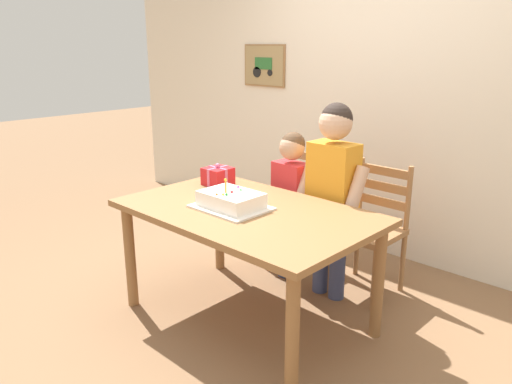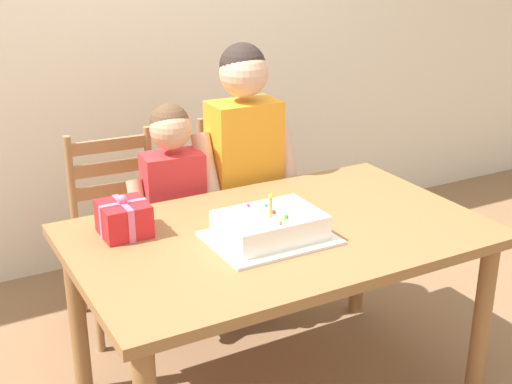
% 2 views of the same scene
% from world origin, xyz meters
% --- Properties ---
extents(ground_plane, '(20.00, 20.00, 0.00)m').
position_xyz_m(ground_plane, '(0.00, 0.00, 0.00)').
color(ground_plane, '#846042').
extents(back_wall, '(6.40, 0.11, 2.60)m').
position_xyz_m(back_wall, '(-0.00, 1.61, 1.30)').
color(back_wall, silver).
rests_on(back_wall, ground).
extents(dining_table, '(1.55, 0.96, 0.75)m').
position_xyz_m(dining_table, '(0.00, 0.00, 0.66)').
color(dining_table, olive).
rests_on(dining_table, ground).
extents(birthday_cake, '(0.44, 0.34, 0.19)m').
position_xyz_m(birthday_cake, '(-0.08, -0.06, 0.80)').
color(birthday_cake, white).
rests_on(birthday_cake, dining_table).
extents(gift_box_red_large, '(0.18, 0.18, 0.16)m').
position_xyz_m(gift_box_red_large, '(-0.52, 0.24, 0.81)').
color(gift_box_red_large, red).
rests_on(gift_box_red_large, dining_table).
extents(chair_left, '(0.45, 0.45, 0.92)m').
position_xyz_m(chair_left, '(-0.34, 0.89, 0.47)').
color(chair_left, '#996B42').
rests_on(chair_left, ground).
extents(chair_right, '(0.42, 0.42, 0.92)m').
position_xyz_m(chair_right, '(0.34, 0.89, 0.47)').
color(chair_right, '#996B42').
rests_on(chair_right, ground).
extents(child_older, '(0.49, 0.28, 1.35)m').
position_xyz_m(child_older, '(0.18, 0.63, 0.82)').
color(child_older, '#38426B').
rests_on(child_older, ground).
extents(child_younger, '(0.42, 0.25, 1.12)m').
position_xyz_m(child_younger, '(-0.17, 0.63, 0.68)').
color(child_younger, '#38426B').
rests_on(child_younger, ground).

